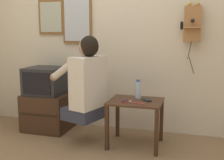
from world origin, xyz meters
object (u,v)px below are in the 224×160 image
(person, at_px, (86,82))
(wall_phone_antique, at_px, (192,23))
(framed_picture, at_px, (51,17))
(cell_phone_spare, at_px, (146,100))
(water_bottle, at_px, (138,90))
(toothbrush, at_px, (136,103))
(television, at_px, (45,81))
(cell_phone_held, at_px, (125,101))
(wall_mirror, at_px, (77,18))

(person, xyz_separation_m, wall_phone_antique, (1.10, 0.57, 0.64))
(framed_picture, height_order, cell_phone_spare, framed_picture)
(person, distance_m, water_bottle, 0.59)
(cell_phone_spare, distance_m, toothbrush, 0.18)
(person, distance_m, cell_phone_spare, 0.70)
(television, xyz_separation_m, cell_phone_spare, (1.35, -0.18, -0.12))
(cell_phone_held, bearing_deg, television, 168.78)
(cell_phone_spare, xyz_separation_m, toothbrush, (-0.09, -0.15, 0.00))
(framed_picture, xyz_separation_m, wall_mirror, (0.38, -0.00, -0.02))
(television, xyz_separation_m, cell_phone_held, (1.13, -0.26, -0.12))
(person, relative_size, wall_mirror, 1.44)
(person, distance_m, television, 0.76)
(wall_mirror, relative_size, cell_phone_spare, 4.88)
(person, bearing_deg, wall_phone_antique, -44.96)
(wall_mirror, xyz_separation_m, water_bottle, (0.90, -0.40, -0.82))
(framed_picture, distance_m, water_bottle, 1.59)
(person, distance_m, wall_phone_antique, 1.40)
(wall_phone_antique, height_order, wall_mirror, wall_mirror)
(water_bottle, relative_size, toothbrush, 1.16)
(framed_picture, distance_m, wall_mirror, 0.38)
(person, relative_size, television, 2.03)
(person, height_order, wall_phone_antique, wall_phone_antique)
(framed_picture, xyz_separation_m, cell_phone_held, (1.18, -0.57, -0.94))
(television, bearing_deg, cell_phone_spare, -7.49)
(person, distance_m, cell_phone_held, 0.48)
(cell_phone_spare, bearing_deg, person, 151.72)
(framed_picture, bearing_deg, wall_mirror, -0.47)
(water_bottle, bearing_deg, toothbrush, -83.68)
(television, height_order, wall_mirror, wall_mirror)
(person, relative_size, cell_phone_spare, 7.02)
(wall_phone_antique, bearing_deg, toothbrush, -131.57)
(wall_phone_antique, height_order, framed_picture, framed_picture)
(wall_mirror, distance_m, water_bottle, 1.28)
(wall_mirror, bearing_deg, cell_phone_spare, -25.41)
(wall_mirror, bearing_deg, television, -137.20)
(cell_phone_held, bearing_deg, framed_picture, 156.03)
(person, distance_m, framed_picture, 1.22)
(cell_phone_spare, bearing_deg, framed_picture, 121.39)
(toothbrush, bearing_deg, cell_phone_held, 73.31)
(wall_phone_antique, bearing_deg, framed_picture, 178.64)
(cell_phone_held, height_order, cell_phone_spare, same)
(television, height_order, cell_phone_held, television)
(framed_picture, bearing_deg, person, -39.69)
(framed_picture, xyz_separation_m, toothbrush, (1.31, -0.64, -0.94))
(cell_phone_held, xyz_separation_m, cell_phone_spare, (0.22, 0.08, 0.00))
(wall_mirror, relative_size, water_bottle, 3.05)
(television, height_order, water_bottle, television)
(wall_mirror, height_order, cell_phone_spare, wall_mirror)
(wall_phone_antique, bearing_deg, water_bottle, -147.22)
(person, height_order, wall_mirror, wall_mirror)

